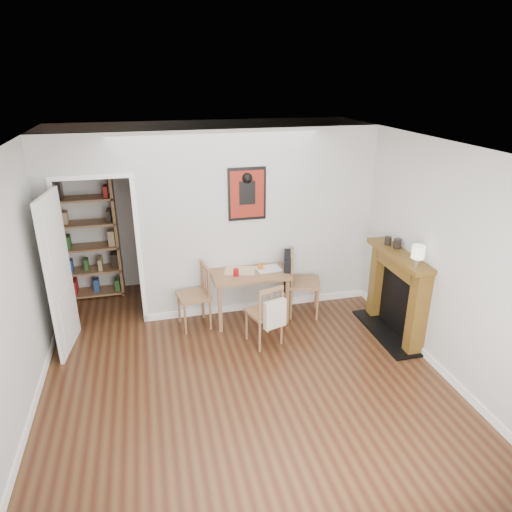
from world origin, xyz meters
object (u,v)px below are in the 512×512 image
object	(u,v)px
chair_front	(265,313)
red_glass	(236,272)
dining_table	(249,278)
chair_right	(303,282)
mantel_lamp	(418,253)
ceramic_jar_a	(397,244)
chair_left	(194,297)
fireplace	(398,291)
bookshelf	(89,235)
ceramic_jar_b	(388,241)
notebook	(268,269)
orange_fruit	(261,267)

from	to	relation	value
chair_front	red_glass	xyz separation A→B (m)	(-0.24, 0.60, 0.33)
dining_table	chair_right	distance (m)	0.78
mantel_lamp	ceramic_jar_a	bearing A→B (deg)	83.54
chair_left	chair_right	size ratio (longest dim) A/B	0.93
dining_table	red_glass	bearing A→B (deg)	-159.86
red_glass	mantel_lamp	distance (m)	2.33
chair_left	chair_right	world-z (taller)	chair_right
red_glass	ceramic_jar_a	size ratio (longest dim) A/B	0.81
fireplace	mantel_lamp	bearing A→B (deg)	-97.73
dining_table	chair_front	size ratio (longest dim) A/B	1.24
bookshelf	ceramic_jar_b	world-z (taller)	bookshelf
chair_front	notebook	size ratio (longest dim) A/B	2.52
orange_fruit	ceramic_jar_b	bearing A→B (deg)	-20.69
mantel_lamp	ceramic_jar_b	distance (m)	0.70
ceramic_jar_b	orange_fruit	bearing A→B (deg)	159.31
ceramic_jar_b	mantel_lamp	bearing A→B (deg)	-90.44
chair_right	mantel_lamp	size ratio (longest dim) A/B	3.97
dining_table	chair_right	bearing A→B (deg)	-4.50
chair_right	chair_front	size ratio (longest dim) A/B	1.14
dining_table	red_glass	xyz separation A→B (m)	(-0.20, -0.07, 0.13)
chair_left	mantel_lamp	world-z (taller)	mantel_lamp
chair_left	bookshelf	bearing A→B (deg)	136.04
chair_right	orange_fruit	world-z (taller)	chair_right
chair_right	notebook	world-z (taller)	chair_right
ceramic_jar_b	notebook	bearing A→B (deg)	158.33
dining_table	mantel_lamp	world-z (taller)	mantel_lamp
chair_right	orange_fruit	distance (m)	0.66
notebook	mantel_lamp	distance (m)	2.02
chair_left	orange_fruit	bearing A→B (deg)	4.77
ceramic_jar_a	ceramic_jar_b	bearing A→B (deg)	112.84
orange_fruit	dining_table	bearing A→B (deg)	-167.13
chair_front	ceramic_jar_b	distance (m)	1.87
chair_right	ceramic_jar_b	size ratio (longest dim) A/B	8.61
dining_table	ceramic_jar_a	distance (m)	2.01
notebook	ceramic_jar_b	xyz separation A→B (m)	(1.46, -0.58, 0.49)
chair_right	mantel_lamp	bearing A→B (deg)	-50.80
red_glass	ceramic_jar_b	distance (m)	2.05
orange_fruit	mantel_lamp	bearing A→B (deg)	-39.45
bookshelf	orange_fruit	distance (m)	2.67
chair_left	chair_front	world-z (taller)	chair_left
chair_right	chair_left	bearing A→B (deg)	179.30
red_glass	chair_right	bearing A→B (deg)	0.81
chair_right	ceramic_jar_b	distance (m)	1.31
notebook	red_glass	bearing A→B (deg)	-168.23
notebook	chair_right	bearing A→B (deg)	-10.06
chair_left	red_glass	xyz separation A→B (m)	(0.58, -0.03, 0.31)
dining_table	chair_front	world-z (taller)	chair_front
chair_right	bookshelf	bearing A→B (deg)	155.21
chair_right	bookshelf	distance (m)	3.27
chair_left	ceramic_jar_a	world-z (taller)	ceramic_jar_a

